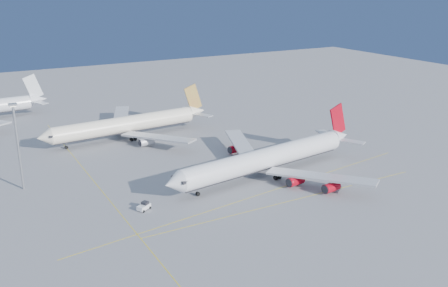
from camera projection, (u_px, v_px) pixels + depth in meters
ground at (251, 187)px, 148.87m from camera, size 500.00×500.00×0.00m
taxiway_lines at (198, 189)px, 147.29m from camera, size 118.86×140.00×0.02m
airliner_virgin at (269, 158)px, 156.46m from camera, size 75.34×67.11×18.61m
airliner_etihad at (129, 124)px, 194.16m from camera, size 69.84×64.30×18.22m
pushback_tug at (144, 206)px, 133.47m from camera, size 4.26×3.72×2.15m
light_mast at (17, 140)px, 142.39m from camera, size 2.24×2.24×25.87m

